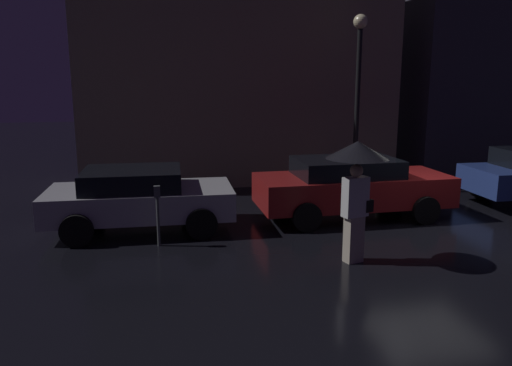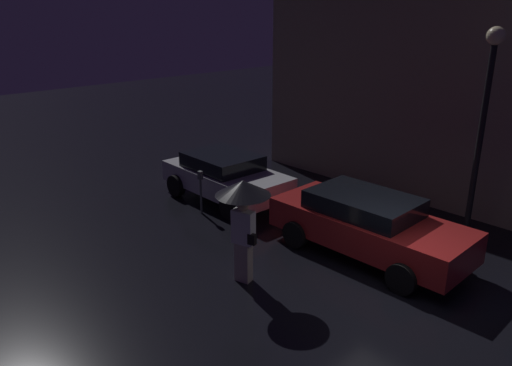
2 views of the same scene
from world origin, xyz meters
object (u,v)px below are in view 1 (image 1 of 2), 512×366
parked_car_silver (139,197)px  parked_car_red (351,186)px  pedestrian_with_umbrella (357,168)px  street_lamp_near (358,76)px  parking_meter (158,209)px

parked_car_silver → parked_car_red: size_ratio=0.88×
pedestrian_with_umbrella → parked_car_red: bearing=-126.6°
parked_car_red → street_lamp_near: street_lamp_near is taller
parked_car_red → parking_meter: bearing=-165.2°
street_lamp_near → parked_car_silver: bearing=-156.6°
parked_car_silver → street_lamp_near: size_ratio=0.81×
street_lamp_near → parking_meter: bearing=-145.9°
parked_car_silver → pedestrian_with_umbrella: pedestrian_with_umbrella is taller
parked_car_red → pedestrian_with_umbrella: (-1.07, -2.78, 0.96)m
parking_meter → street_lamp_near: (5.62, 3.81, 2.53)m
pedestrian_with_umbrella → street_lamp_near: 6.01m
parked_car_silver → parked_car_red: (4.86, 0.02, 0.04)m
parked_car_silver → parking_meter: size_ratio=3.29×
parking_meter → street_lamp_near: size_ratio=0.24×
pedestrian_with_umbrella → street_lamp_near: (2.21, 5.37, 1.56)m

